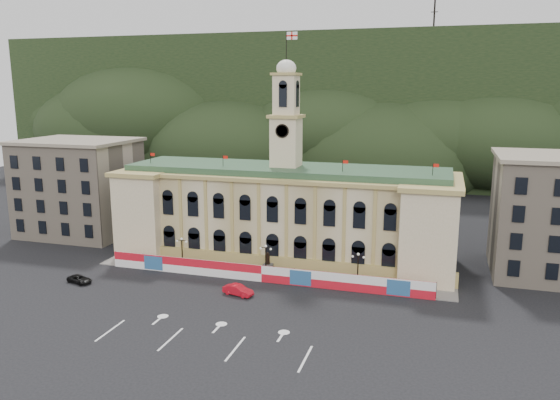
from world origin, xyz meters
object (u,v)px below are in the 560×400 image
(statue, at_px, (268,268))
(red_sedan, at_px, (238,290))
(black_suv, at_px, (79,279))
(lamp_center, at_px, (266,258))

(statue, height_order, red_sedan, statue)
(statue, relative_size, black_suv, 0.85)
(lamp_center, height_order, black_suv, lamp_center)
(statue, distance_m, lamp_center, 2.14)
(statue, height_order, black_suv, statue)
(lamp_center, bearing_deg, red_sedan, -100.27)
(red_sedan, xyz_separation_m, black_suv, (-24.26, -2.23, -0.17))
(statue, relative_size, lamp_center, 0.72)
(black_suv, bearing_deg, lamp_center, -52.51)
(lamp_center, xyz_separation_m, red_sedan, (-1.45, -8.01, -2.35))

